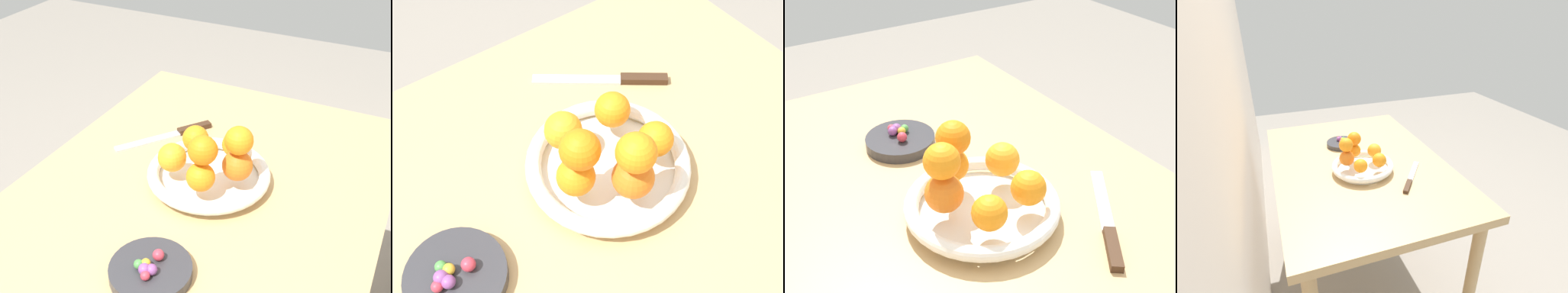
% 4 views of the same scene
% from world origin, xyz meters
% --- Properties ---
extents(dining_table, '(1.10, 0.76, 0.74)m').
position_xyz_m(dining_table, '(0.00, 0.00, 0.65)').
color(dining_table, tan).
rests_on(dining_table, ground_plane).
extents(fruit_bowl, '(0.27, 0.27, 0.04)m').
position_xyz_m(fruit_bowl, '(-0.08, 0.01, 0.76)').
color(fruit_bowl, white).
rests_on(fruit_bowl, dining_table).
extents(candy_dish, '(0.15, 0.15, 0.02)m').
position_xyz_m(candy_dish, '(0.21, 0.03, 0.75)').
color(candy_dish, '#333338').
rests_on(candy_dish, dining_table).
extents(orange_0, '(0.06, 0.06, 0.06)m').
position_xyz_m(orange_0, '(-0.01, 0.02, 0.81)').
color(orange_0, orange).
rests_on(orange_0, fruit_bowl).
extents(orange_1, '(0.06, 0.06, 0.06)m').
position_xyz_m(orange_1, '(-0.07, 0.07, 0.81)').
color(orange_1, orange).
rests_on(orange_1, fruit_bowl).
extents(orange_2, '(0.06, 0.06, 0.06)m').
position_xyz_m(orange_2, '(-0.15, 0.04, 0.81)').
color(orange_2, orange).
rests_on(orange_2, fruit_bowl).
extents(orange_3, '(0.06, 0.06, 0.06)m').
position_xyz_m(orange_3, '(-0.13, -0.05, 0.81)').
color(orange_3, orange).
rests_on(orange_3, fruit_bowl).
extents(orange_4, '(0.06, 0.06, 0.06)m').
position_xyz_m(orange_4, '(-0.04, -0.06, 0.81)').
color(orange_4, orange).
rests_on(orange_4, fruit_bowl).
extents(orange_5, '(0.06, 0.06, 0.06)m').
position_xyz_m(orange_5, '(-0.07, 0.08, 0.87)').
color(orange_5, orange).
rests_on(orange_5, orange_1).
extents(orange_6, '(0.06, 0.06, 0.06)m').
position_xyz_m(orange_6, '(-0.01, 0.02, 0.87)').
color(orange_6, orange).
rests_on(orange_6, orange_0).
extents(candy_ball_0, '(0.02, 0.02, 0.02)m').
position_xyz_m(candy_ball_0, '(0.21, 0.02, 0.77)').
color(candy_ball_0, gold).
rests_on(candy_ball_0, candy_dish).
extents(candy_ball_1, '(0.02, 0.02, 0.02)m').
position_xyz_m(candy_ball_1, '(0.19, 0.03, 0.77)').
color(candy_ball_1, '#C6384C').
rests_on(candy_ball_1, candy_dish).
extents(candy_ball_2, '(0.02, 0.02, 0.02)m').
position_xyz_m(candy_ball_2, '(0.23, 0.03, 0.77)').
color(candy_ball_2, gold).
rests_on(candy_ball_2, candy_dish).
extents(candy_ball_3, '(0.02, 0.02, 0.02)m').
position_xyz_m(candy_ball_3, '(0.22, 0.03, 0.77)').
color(candy_ball_3, '#8C4C99').
rests_on(candy_ball_3, candy_dish).
extents(candy_ball_4, '(0.02, 0.02, 0.02)m').
position_xyz_m(candy_ball_4, '(0.22, 0.01, 0.77)').
color(candy_ball_4, '#4C9947').
rests_on(candy_ball_4, candy_dish).
extents(candy_ball_5, '(0.02, 0.02, 0.02)m').
position_xyz_m(candy_ball_5, '(0.23, 0.04, 0.77)').
color(candy_ball_5, '#C6384C').
rests_on(candy_ball_5, candy_dish).
extents(candy_ball_6, '(0.02, 0.02, 0.02)m').
position_xyz_m(candy_ball_6, '(0.22, 0.04, 0.77)').
color(candy_ball_6, '#8C4C99').
rests_on(candy_ball_6, candy_dish).
extents(knife, '(0.22, 0.17, 0.01)m').
position_xyz_m(knife, '(-0.22, -0.16, 0.75)').
color(knife, '#3F2819').
rests_on(knife, dining_table).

